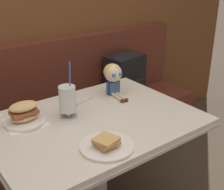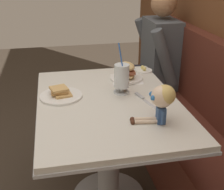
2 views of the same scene
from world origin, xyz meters
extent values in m
cube|color=brown|center=(0.00, 1.05, 1.20)|extent=(4.40, 0.08, 2.40)
cube|color=#512319|center=(0.00, 0.77, 0.23)|extent=(2.60, 0.48, 0.45)
cube|color=#512319|center=(0.00, 0.96, 0.73)|extent=(2.60, 0.10, 0.55)
cube|color=silver|center=(0.00, 0.18, 0.72)|extent=(1.10, 0.80, 0.03)
cube|color=#B7BABF|center=(0.00, 0.18, 0.70)|extent=(1.11, 0.81, 0.02)
cylinder|color=#A5A8AD|center=(0.00, 0.18, 0.37)|extent=(0.14, 0.14, 0.65)
cylinder|color=white|center=(-0.10, -0.08, 0.75)|extent=(0.25, 0.25, 0.01)
cube|color=tan|center=(-0.10, -0.07, 0.76)|extent=(0.11, 0.11, 0.01)
cube|color=#B78447|center=(-0.11, -0.09, 0.78)|extent=(0.10, 0.10, 0.01)
cube|color=tan|center=(-0.11, -0.09, 0.79)|extent=(0.12, 0.12, 0.01)
cylinder|color=silver|center=(-0.09, 0.28, 0.74)|extent=(0.10, 0.10, 0.01)
cylinder|color=silver|center=(-0.09, 0.28, 0.77)|extent=(0.03, 0.03, 0.03)
cylinder|color=silver|center=(-0.09, 0.28, 0.85)|extent=(0.09, 0.09, 0.14)
cylinder|color=#E0DB6B|center=(-0.09, 0.28, 0.84)|extent=(0.08, 0.08, 0.11)
cylinder|color=blue|center=(-0.08, 0.28, 0.95)|extent=(0.02, 0.04, 0.22)
cube|color=white|center=(-0.31, 0.37, 0.74)|extent=(0.22, 0.22, 0.00)
cylinder|color=white|center=(-0.31, 0.37, 0.75)|extent=(0.22, 0.22, 0.01)
ellipsoid|color=tan|center=(-0.31, 0.37, 0.77)|extent=(0.15, 0.10, 0.04)
cube|color=#995138|center=(-0.31, 0.37, 0.80)|extent=(0.14, 0.09, 0.02)
ellipsoid|color=tan|center=(-0.31, 0.37, 0.83)|extent=(0.15, 0.10, 0.04)
cube|color=silver|center=(0.10, 0.40, 0.74)|extent=(0.14, 0.05, 0.00)
cube|color=#B2B5BA|center=(-0.02, 0.37, 0.75)|extent=(0.09, 0.04, 0.01)
cube|color=#385689|center=(0.29, 0.39, 0.78)|extent=(0.07, 0.05, 0.08)
sphere|color=beige|center=(0.29, 0.39, 0.88)|extent=(0.11, 0.11, 0.11)
ellipsoid|color=#D8B766|center=(0.29, 0.40, 0.89)|extent=(0.13, 0.12, 0.10)
sphere|color=#2D6BB2|center=(0.26, 0.35, 0.88)|extent=(0.03, 0.03, 0.03)
sphere|color=#2D6BB2|center=(0.31, 0.34, 0.88)|extent=(0.03, 0.03, 0.03)
cylinder|color=beige|center=(0.27, 0.31, 0.75)|extent=(0.04, 0.12, 0.02)
cylinder|color=beige|center=(0.30, 0.31, 0.75)|extent=(0.04, 0.12, 0.02)
sphere|color=#4C2819|center=(0.26, 0.26, 0.75)|extent=(0.03, 0.03, 0.03)
sphere|color=#4C2819|center=(0.29, 0.25, 0.75)|extent=(0.03, 0.03, 0.03)
cylinder|color=#385689|center=(0.25, 0.40, 0.79)|extent=(0.02, 0.02, 0.07)
cylinder|color=#385689|center=(0.33, 0.39, 0.79)|extent=(0.02, 0.02, 0.07)
cube|color=black|center=(0.72, 0.79, 0.64)|extent=(0.32, 0.23, 0.38)
cube|color=black|center=(0.72, 0.67, 0.56)|extent=(0.21, 0.07, 0.17)
ellipsoid|color=black|center=(0.72, 0.79, 0.82)|extent=(0.31, 0.22, 0.07)
camera|label=1|loc=(-0.80, -1.05, 1.51)|focal=49.50mm
camera|label=2|loc=(1.54, -0.11, 1.49)|focal=48.22mm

